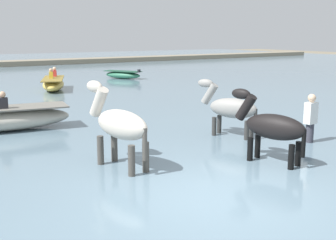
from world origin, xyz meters
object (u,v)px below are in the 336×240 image
(horse_trailing_black, at_px, (272,129))
(person_spectator_far, at_px, (310,124))
(boat_far_offshore, at_px, (123,75))
(horse_lead_grey, at_px, (230,110))
(boat_mid_outer, at_px, (53,84))
(horse_flank_pinto, at_px, (119,126))
(boat_far_inshore, at_px, (4,119))

(horse_trailing_black, bearing_deg, person_spectator_far, 18.33)
(boat_far_offshore, relative_size, person_spectator_far, 1.55)
(horse_lead_grey, height_order, boat_mid_outer, horse_lead_grey)
(horse_flank_pinto, height_order, boat_far_inshore, horse_flank_pinto)
(boat_far_inshore, bearing_deg, horse_trailing_black, -56.84)
(boat_mid_outer, distance_m, boat_far_offshore, 6.13)
(horse_flank_pinto, distance_m, boat_far_inshore, 5.00)
(horse_trailing_black, height_order, horse_flank_pinto, horse_flank_pinto)
(horse_trailing_black, bearing_deg, horse_lead_grey, 69.51)
(boat_mid_outer, bearing_deg, person_spectator_far, -80.90)
(horse_trailing_black, distance_m, person_spectator_far, 2.24)
(person_spectator_far, bearing_deg, boat_far_offshore, 79.26)
(boat_far_inshore, distance_m, person_spectator_far, 8.31)
(boat_mid_outer, height_order, person_spectator_far, person_spectator_far)
(horse_trailing_black, height_order, boat_mid_outer, horse_trailing_black)
(horse_flank_pinto, relative_size, boat_far_offshore, 0.84)
(boat_far_offshore, bearing_deg, horse_flank_pinto, -117.03)
(horse_trailing_black, height_order, boat_far_inshore, horse_trailing_black)
(horse_flank_pinto, bearing_deg, horse_lead_grey, 13.12)
(boat_mid_outer, xyz_separation_m, boat_far_inshore, (-4.02, -7.98, 0.04))
(boat_far_inshore, height_order, boat_far_offshore, boat_far_inshore)
(horse_lead_grey, bearing_deg, boat_mid_outer, 94.40)
(horse_lead_grey, height_order, horse_trailing_black, horse_trailing_black)
(horse_trailing_black, distance_m, boat_far_offshore, 18.07)
(boat_far_offshore, bearing_deg, boat_far_inshore, -130.22)
(boat_mid_outer, distance_m, person_spectator_far, 13.71)
(boat_mid_outer, relative_size, boat_far_inshore, 0.87)
(horse_flank_pinto, relative_size, boat_far_inshore, 0.56)
(boat_mid_outer, bearing_deg, boat_far_offshore, 29.87)
(horse_lead_grey, bearing_deg, boat_far_inshore, 141.32)
(horse_lead_grey, distance_m, person_spectator_far, 2.04)
(horse_trailing_black, bearing_deg, boat_mid_outer, 90.24)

